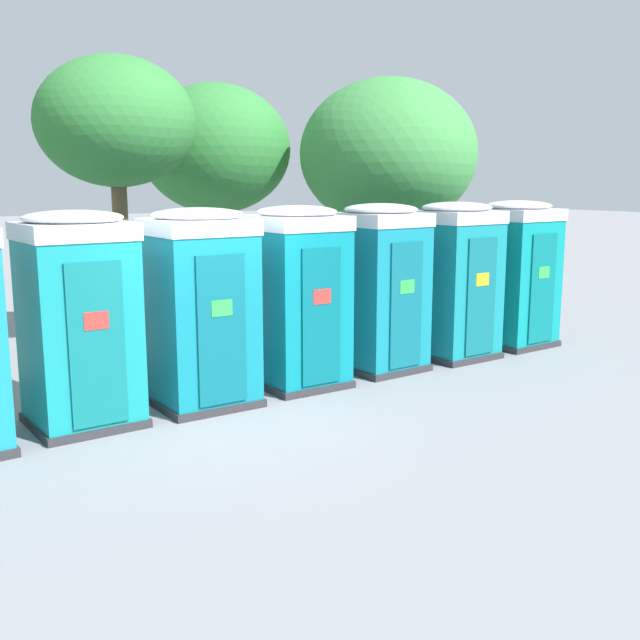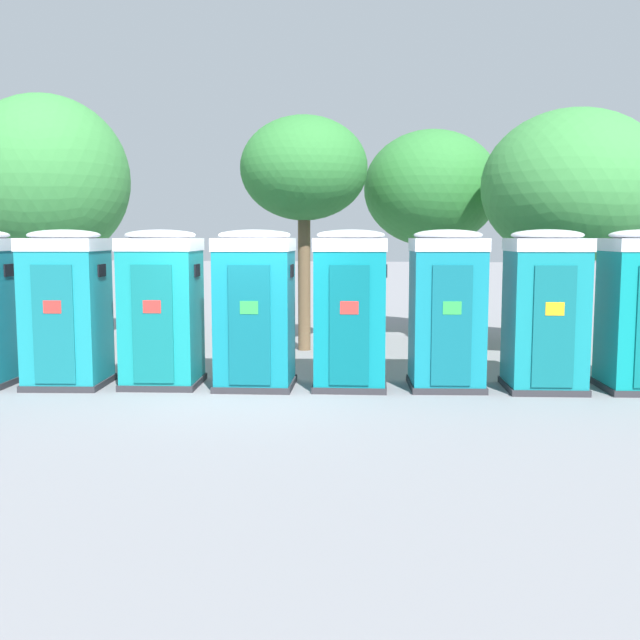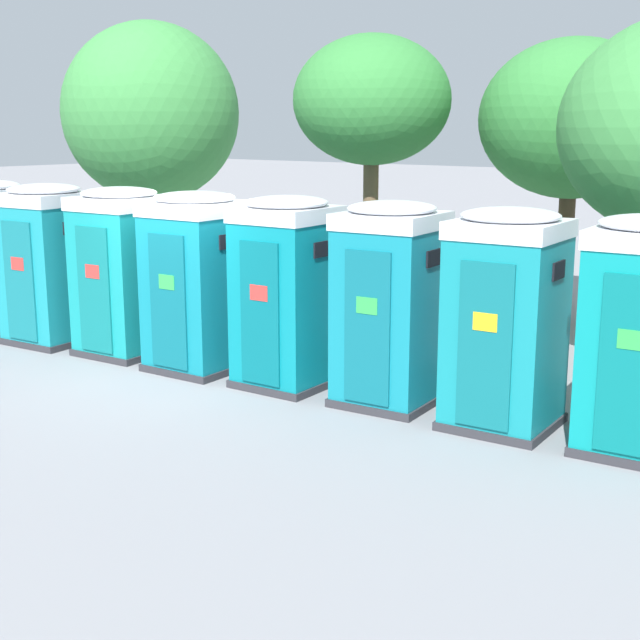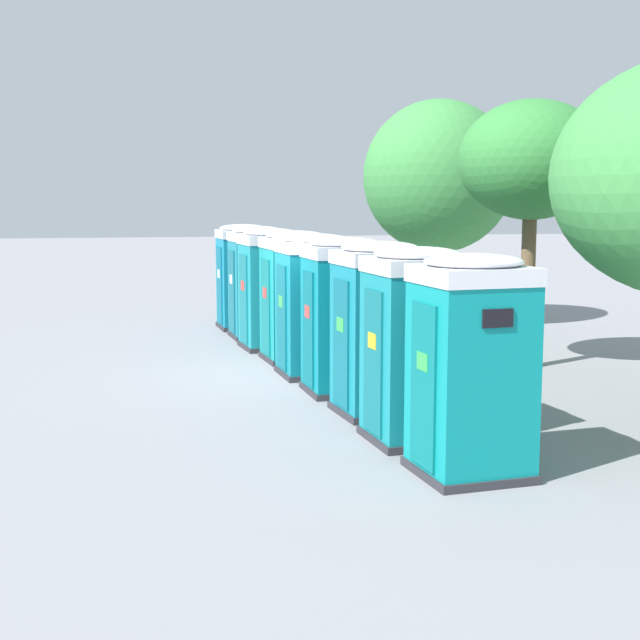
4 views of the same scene
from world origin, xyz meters
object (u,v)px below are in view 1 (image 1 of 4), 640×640
Objects in this scene: portapotty_4 at (201,307)px; portapotty_5 at (298,296)px; street_tree_0 at (216,150)px; street_tree_3 at (116,124)px; portapotty_8 at (516,273)px; portapotty_7 at (455,280)px; street_tree_1 at (388,155)px; portapotty_6 at (380,287)px; portapotty_3 at (79,319)px.

portapotty_4 is 1.00× the size of portapotty_5.
street_tree_0 is 3.41m from street_tree_3.
street_tree_0 reaches higher than portapotty_8.
portapotty_8 is at bearing 6.28° from portapotty_7.
portapotty_5 and portapotty_8 have the same top height.
portapotty_5 and portapotty_7 have the same top height.
portapotty_8 is at bearing 5.25° from portapotty_5.
portapotty_4 and portapotty_8 have the same top height.
portapotty_4 is at bearing -146.14° from street_tree_1.
portapotty_6 is 3.07m from portapotty_8.
portapotty_6 is 0.52× the size of street_tree_1.
portapotty_5 is at bearing -175.27° from portapotty_7.
portapotty_5 is 0.51× the size of street_tree_3.
street_tree_3 is at bearing 141.04° from portapotty_7.
portapotty_4 is at bearing -173.07° from portapotty_6.
portapotty_5 and portapotty_6 have the same top height.
portapotty_7 and portapotty_8 have the same top height.
street_tree_3 is (0.15, 4.02, 2.53)m from portapotty_4.
portapotty_4 is 6.13m from portapotty_8.
street_tree_0 is (-1.76, 5.68, 2.24)m from portapotty_7.
portapotty_5 is 1.00× the size of portapotty_8.
portapotty_3 is 0.52× the size of street_tree_0.
street_tree_3 reaches higher than portapotty_4.
portapotty_3 is 8.31m from street_tree_1.
portapotty_6 is 1.54m from portapotty_7.
street_tree_3 reaches higher than portapotty_8.
street_tree_0 is 0.99× the size of street_tree_1.
street_tree_0 is at bearing 38.18° from street_tree_3.
portapotty_3 is 1.00× the size of portapotty_4.
portapotty_8 is at bearing -79.95° from street_tree_1.
portapotty_5 is 1.53m from portapotty_6.
portapotty_8 is 0.52× the size of street_tree_1.
street_tree_1 is (7.08, 3.79, 2.11)m from portapotty_3.
street_tree_1 is (2.73, -2.39, -0.12)m from street_tree_0.
street_tree_3 reaches higher than portapotty_6.
street_tree_3 reaches higher than portapotty_7.
portapotty_3 is 1.00× the size of portapotty_7.
street_tree_3 is at bearing 87.86° from portapotty_4.
street_tree_3 is at bearing 109.69° from portapotty_5.
portapotty_4 is 0.52× the size of street_tree_1.
street_tree_3 is (1.68, 4.09, 2.53)m from portapotty_3.
portapotty_3 is 1.00× the size of portapotty_5.
portapotty_4 is 7.10m from street_tree_0.
portapotty_8 is at bearing -29.83° from street_tree_3.
portapotty_8 is (1.52, 0.17, -0.00)m from portapotty_7.
portapotty_6 is 0.52× the size of street_tree_0.
portapotty_7 is at bearing -173.72° from portapotty_8.
portapotty_7 is at bearing -38.96° from street_tree_3.
portapotty_4 is 1.00× the size of portapotty_7.
portapotty_6 is 4.69m from street_tree_1.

